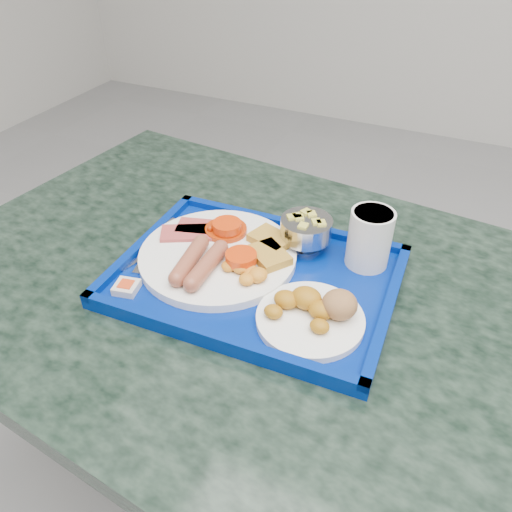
{
  "coord_description": "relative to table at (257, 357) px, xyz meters",
  "views": [
    {
      "loc": [
        -0.28,
        -0.15,
        1.29
      ],
      "look_at": [
        -0.55,
        0.44,
        0.79
      ],
      "focal_mm": 35.0,
      "sensor_mm": 36.0,
      "label": 1
    }
  ],
  "objects": [
    {
      "name": "table",
      "position": [
        0.0,
        0.0,
        0.0
      ],
      "size": [
        1.26,
        0.92,
        0.74
      ],
      "rotation": [
        0.0,
        0.0,
        -0.11
      ],
      "color": "slate",
      "rests_on": "floor"
    },
    {
      "name": "tray",
      "position": [
        -0.0,
        0.0,
        0.2
      ],
      "size": [
        0.47,
        0.35,
        0.03
      ],
      "rotation": [
        0.0,
        0.0,
        0.03
      ],
      "color": "navy",
      "rests_on": "table"
    },
    {
      "name": "main_plate",
      "position": [
        -0.08,
        0.01,
        0.22
      ],
      "size": [
        0.27,
        0.27,
        0.04
      ],
      "rotation": [
        0.0,
        0.0,
        -0.02
      ],
      "color": "white",
      "rests_on": "tray"
    },
    {
      "name": "bread_plate",
      "position": [
        0.12,
        -0.06,
        0.22
      ],
      "size": [
        0.16,
        0.16,
        0.05
      ],
      "rotation": [
        0.0,
        0.0,
        0.28
      ],
      "color": "white",
      "rests_on": "tray"
    },
    {
      "name": "fruit_bowl",
      "position": [
        0.05,
        0.11,
        0.25
      ],
      "size": [
        0.09,
        0.09,
        0.06
      ],
      "color": "#BDBEC0",
      "rests_on": "tray"
    },
    {
      "name": "juice_cup",
      "position": [
        0.16,
        0.11,
        0.26
      ],
      "size": [
        0.07,
        0.07,
        0.1
      ],
      "color": "white",
      "rests_on": "tray"
    },
    {
      "name": "spoon",
      "position": [
        -0.21,
        0.04,
        0.21
      ],
      "size": [
        0.06,
        0.18,
        0.01
      ],
      "rotation": [
        0.0,
        0.0,
        -0.22
      ],
      "color": "#BDBEC0",
      "rests_on": "tray"
    },
    {
      "name": "knife",
      "position": [
        -0.21,
        -0.0,
        0.21
      ],
      "size": [
        0.04,
        0.16,
        0.0
      ],
      "primitive_type": "cube",
      "rotation": [
        0.0,
        0.0,
        0.2
      ],
      "color": "#BDBEC0",
      "rests_on": "tray"
    },
    {
      "name": "jam_packet",
      "position": [
        -0.18,
        -0.12,
        0.21
      ],
      "size": [
        0.04,
        0.04,
        0.01
      ],
      "rotation": [
        0.0,
        0.0,
        0.2
      ],
      "color": "silver",
      "rests_on": "tray"
    }
  ]
}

